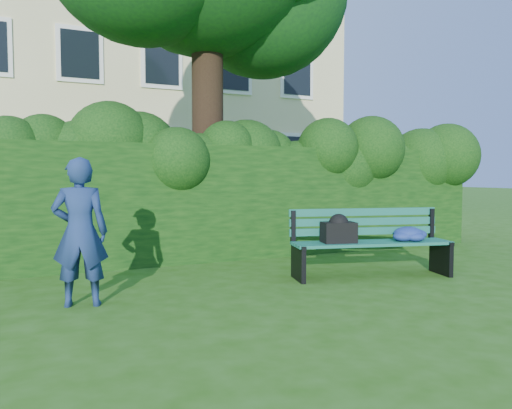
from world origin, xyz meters
name	(u,v)px	position (x,y,z in m)	size (l,w,h in m)	color
ground	(277,284)	(0.00, 0.00, 0.00)	(80.00, 80.00, 0.00)	#27570F
apartment_building	(102,48)	(0.00, 13.99, 6.00)	(16.00, 8.08, 12.00)	#CEC78A
hedge	(214,202)	(0.00, 2.20, 0.90)	(10.00, 1.00, 1.80)	black
park_bench	(372,238)	(1.36, -0.14, 0.51)	(2.17, 1.05, 0.89)	#0E4A3C
man_reading	(80,232)	(-2.30, -0.05, 0.76)	(0.56, 0.37, 1.53)	navy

